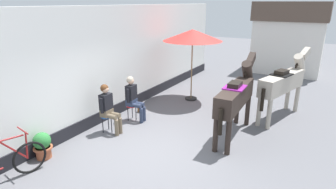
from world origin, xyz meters
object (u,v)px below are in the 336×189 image
at_px(flower_planter_near, 43,145).
at_px(leaning_bicycle, 3,166).
at_px(cafe_parasol, 193,36).
at_px(saddled_horse_near, 236,95).
at_px(saddled_horse_far, 284,82).
at_px(seated_visitor_far, 133,96).
at_px(satchel_bag, 141,108).
at_px(spare_stool_white, 225,95).
at_px(seated_visitor_near, 108,106).

height_order(flower_planter_near, leaning_bicycle, leaning_bicycle).
distance_m(leaning_bicycle, cafe_parasol, 6.89).
height_order(saddled_horse_near, saddled_horse_far, same).
distance_m(seated_visitor_far, satchel_bag, 1.01).
bearing_deg(leaning_bicycle, saddled_horse_far, 56.78).
bearing_deg(spare_stool_white, leaning_bicycle, -110.04).
distance_m(seated_visitor_near, saddled_horse_near, 3.47).
height_order(seated_visitor_near, seated_visitor_far, same).
relative_size(seated_visitor_near, seated_visitor_far, 1.00).
distance_m(saddled_horse_far, cafe_parasol, 3.40).
bearing_deg(cafe_parasol, saddled_horse_near, -42.45).
relative_size(seated_visitor_near, flower_planter_near, 2.17).
bearing_deg(seated_visitor_far, spare_stool_white, 51.75).
relative_size(seated_visitor_far, satchel_bag, 4.96).
xyz_separation_m(saddled_horse_near, satchel_bag, (-3.22, 0.17, -1.06)).
height_order(flower_planter_near, satchel_bag, flower_planter_near).
bearing_deg(leaning_bicycle, flower_planter_near, 99.99).
bearing_deg(flower_planter_near, saddled_horse_far, 50.84).
distance_m(seated_visitor_near, leaning_bicycle, 2.89).
xyz_separation_m(flower_planter_near, leaning_bicycle, (0.18, -1.03, 0.06)).
xyz_separation_m(seated_visitor_near, flower_planter_near, (-0.42, -1.82, -0.44)).
distance_m(seated_visitor_far, spare_stool_white, 3.28).
xyz_separation_m(seated_visitor_near, saddled_horse_far, (3.95, 3.54, 0.38)).
xyz_separation_m(saddled_horse_near, flower_planter_near, (-3.49, -3.39, -0.82)).
bearing_deg(cafe_parasol, saddled_horse_far, -2.36).
bearing_deg(saddled_horse_near, leaning_bicycle, -126.83).
distance_m(spare_stool_white, satchel_bag, 2.93).
bearing_deg(saddled_horse_near, saddled_horse_far, 66.04).
xyz_separation_m(saddled_horse_far, cafe_parasol, (-3.18, 0.13, 1.20)).
relative_size(flower_planter_near, spare_stool_white, 1.39).
relative_size(seated_visitor_near, satchel_bag, 4.96).
distance_m(saddled_horse_near, flower_planter_near, 4.94).
bearing_deg(seated_visitor_near, satchel_bag, 94.84).
bearing_deg(flower_planter_near, satchel_bag, 85.59).
bearing_deg(seated_visitor_far, saddled_horse_far, 33.14).
distance_m(seated_visitor_far, cafe_parasol, 3.16).
height_order(spare_stool_white, satchel_bag, spare_stool_white).
distance_m(seated_visitor_far, saddled_horse_far, 4.63).
distance_m(seated_visitor_far, flower_planter_near, 2.93).
relative_size(saddled_horse_far, spare_stool_white, 6.36).
height_order(seated_visitor_near, leaning_bicycle, seated_visitor_near).
height_order(saddled_horse_far, cafe_parasol, cafe_parasol).
distance_m(saddled_horse_near, leaning_bicycle, 5.58).
height_order(seated_visitor_far, cafe_parasol, cafe_parasol).
height_order(leaning_bicycle, spare_stool_white, leaning_bicycle).
bearing_deg(saddled_horse_near, flower_planter_near, -135.83).
height_order(seated_visitor_far, saddled_horse_near, saddled_horse_near).
xyz_separation_m(seated_visitor_near, leaning_bicycle, (-0.24, -2.85, -0.38)).
height_order(seated_visitor_near, flower_planter_near, seated_visitor_near).
bearing_deg(satchel_bag, saddled_horse_near, 81.17).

